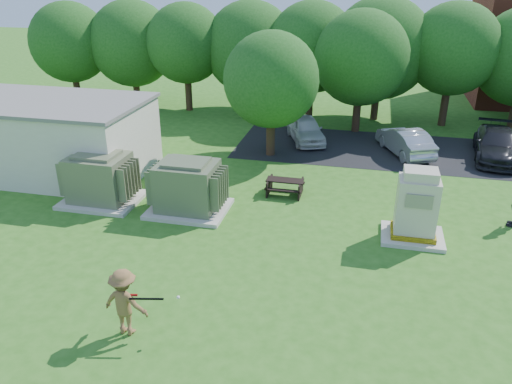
% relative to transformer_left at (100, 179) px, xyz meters
% --- Properties ---
extents(ground, '(120.00, 120.00, 0.00)m').
position_rel_transformer_left_xyz_m(ground, '(6.50, -4.50, -0.97)').
color(ground, '#2D6619').
rests_on(ground, ground).
extents(service_building, '(10.00, 5.00, 3.20)m').
position_rel_transformer_left_xyz_m(service_building, '(-4.50, 2.50, 0.63)').
color(service_building, beige).
rests_on(service_building, ground).
extents(service_building_roof, '(10.20, 5.20, 0.15)m').
position_rel_transformer_left_xyz_m(service_building_roof, '(-4.50, 2.50, 2.31)').
color(service_building_roof, slate).
rests_on(service_building_roof, service_building).
extents(parking_strip, '(20.00, 6.00, 0.01)m').
position_rel_transformer_left_xyz_m(parking_strip, '(13.50, 9.00, -0.96)').
color(parking_strip, '#232326').
rests_on(parking_strip, ground).
extents(transformer_left, '(3.00, 2.40, 2.07)m').
position_rel_transformer_left_xyz_m(transformer_left, '(0.00, 0.00, 0.00)').
color(transformer_left, beige).
rests_on(transformer_left, ground).
extents(transformer_right, '(3.00, 2.40, 2.07)m').
position_rel_transformer_left_xyz_m(transformer_right, '(3.70, 0.00, 0.00)').
color(transformer_right, beige).
rests_on(transformer_right, ground).
extents(generator_cabinet, '(2.12, 1.73, 2.58)m').
position_rel_transformer_left_xyz_m(generator_cabinet, '(12.07, -0.28, 0.16)').
color(generator_cabinet, beige).
rests_on(generator_cabinet, ground).
extents(picnic_table, '(1.53, 1.15, 0.66)m').
position_rel_transformer_left_xyz_m(picnic_table, '(7.07, 2.38, -0.56)').
color(picnic_table, black).
rests_on(picnic_table, ground).
extents(batter, '(1.26, 0.80, 1.87)m').
position_rel_transformer_left_xyz_m(batter, '(4.62, -7.08, -0.04)').
color(batter, brown).
rests_on(batter, ground).
extents(person_by_generator, '(0.58, 0.39, 1.53)m').
position_rel_transformer_left_xyz_m(person_by_generator, '(12.25, 0.03, -0.20)').
color(person_by_generator, black).
rests_on(person_by_generator, ground).
extents(car_white, '(2.85, 4.21, 1.33)m').
position_rel_transformer_left_xyz_m(car_white, '(6.93, 9.58, -0.30)').
color(car_white, silver).
rests_on(car_white, ground).
extents(car_silver_a, '(2.96, 4.33, 1.35)m').
position_rel_transformer_left_xyz_m(car_silver_a, '(12.10, 8.65, -0.29)').
color(car_silver_a, '#B2B2B7').
rests_on(car_silver_a, ground).
extents(car_dark, '(2.57, 5.13, 1.43)m').
position_rel_transformer_left_xyz_m(car_dark, '(16.48, 9.01, -0.25)').
color(car_dark, black).
rests_on(car_dark, ground).
extents(batting_equipment, '(1.24, 0.51, 0.17)m').
position_rel_transformer_left_xyz_m(batting_equipment, '(5.32, -7.11, 0.24)').
color(batting_equipment, black).
rests_on(batting_equipment, ground).
extents(tree_row, '(41.30, 13.30, 7.30)m').
position_rel_transformer_left_xyz_m(tree_row, '(8.25, 14.00, 3.18)').
color(tree_row, '#47301E').
rests_on(tree_row, ground).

